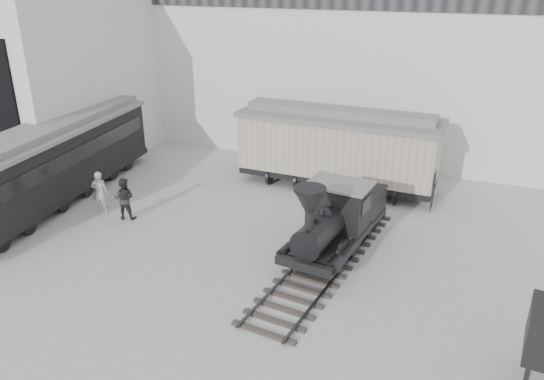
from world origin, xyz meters
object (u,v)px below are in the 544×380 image
at_px(visitor_b, 124,199).
at_px(passenger_coach, 58,160).
at_px(boxcar, 338,146).
at_px(locomotive, 334,223).
at_px(visitor_a, 100,192).

bearing_deg(visitor_b, passenger_coach, -27.00).
xyz_separation_m(boxcar, visitor_b, (-7.45, -6.73, -1.14)).
distance_m(passenger_coach, visitor_b, 4.21).
relative_size(passenger_coach, visitor_b, 6.99).
bearing_deg(boxcar, visitor_b, -135.85).
xyz_separation_m(locomotive, boxcar, (-1.61, 6.52, 0.79)).
bearing_deg(passenger_coach, boxcar, 22.14).
relative_size(locomotive, visitor_b, 5.42).
relative_size(boxcar, visitor_b, 5.29).
height_order(passenger_coach, visitor_a, passenger_coach).
distance_m(locomotive, boxcar, 6.76).
xyz_separation_m(locomotive, visitor_b, (-9.06, -0.21, -0.35)).
distance_m(boxcar, visitor_b, 10.10).
distance_m(boxcar, visitor_a, 11.04).
bearing_deg(passenger_coach, locomotive, -7.78).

